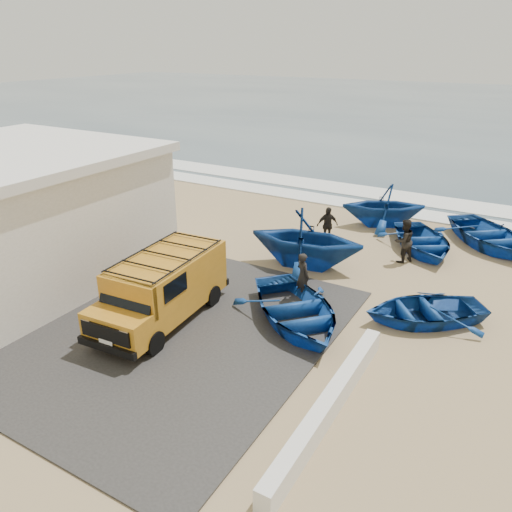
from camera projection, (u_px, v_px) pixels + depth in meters
The scene contains 16 objects.
ground at pixel (217, 303), 15.66m from camera, with size 160.00×160.00×0.00m, color tan.
slab at pixel (125, 314), 14.99m from camera, with size 12.00×10.00×0.05m, color #373432.
ocean at pixel (479, 110), 60.13m from camera, with size 180.00×88.00×0.01m, color #385166.
surf_line at pixel (351, 204), 25.18m from camera, with size 180.00×1.60×0.06m, color white.
surf_wash at pixel (367, 192), 27.17m from camera, with size 180.00×2.20×0.04m, color white.
parapet at pixel (329, 404), 10.86m from camera, with size 0.35×6.00×0.55m, color silver.
van at pixel (163, 286), 14.36m from camera, with size 2.13×4.76×1.99m.
boat_near_left at pixel (296, 310), 14.37m from camera, with size 3.05×4.28×0.89m, color #124292.
boat_near_right at pixel (424, 310), 14.51m from camera, with size 2.53×3.54×0.73m, color #124292.
boat_mid_left at pixel (306, 238), 17.82m from camera, with size 3.54×4.10×2.16m, color #124292.
boat_mid_right at pixel (422, 241), 19.43m from camera, with size 2.82×3.95×0.82m, color #124292.
boat_far_left at pixel (384, 205), 21.90m from camera, with size 3.09×3.59×1.89m, color #124292.
boat_far_right at pixel (488, 235), 19.92m from camera, with size 3.16×4.43×0.92m, color #124292.
fisherman_front at pixel (303, 276), 15.72m from camera, with size 0.55×0.36×1.52m, color black.
fisherman_middle at pixel (404, 241), 18.29m from camera, with size 0.80×0.62×1.65m, color black.
fisherman_back at pixel (327, 225), 20.04m from camera, with size 0.89×0.37×1.52m, color black.
Camera 1 is at (7.99, -11.33, 7.54)m, focal length 35.00 mm.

